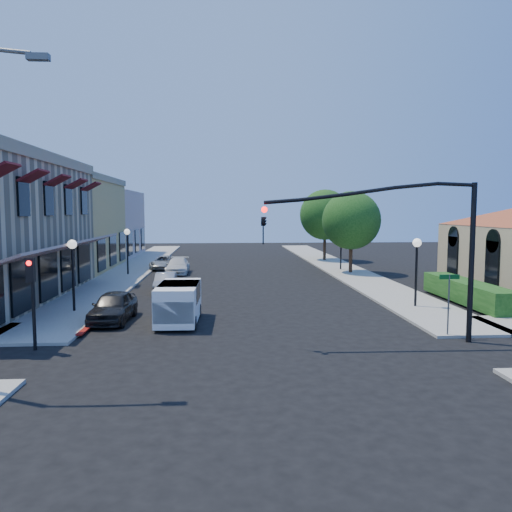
{
  "coord_description": "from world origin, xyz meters",
  "views": [
    {
      "loc": [
        -1.32,
        -16.43,
        4.97
      ],
      "look_at": [
        0.46,
        9.4,
        2.6
      ],
      "focal_mm": 35.0,
      "sensor_mm": 36.0,
      "label": 1
    }
  ],
  "objects": [
    {
      "name": "lamppost_left_far",
      "position": [
        -8.5,
        22.0,
        2.74
      ],
      "size": [
        0.44,
        0.44,
        3.57
      ],
      "color": "black",
      "rests_on": "ground"
    },
    {
      "name": "lamppost_right_far",
      "position": [
        8.5,
        24.0,
        2.74
      ],
      "size": [
        0.44,
        0.44,
        3.57
      ],
      "color": "black",
      "rests_on": "ground"
    },
    {
      "name": "signal_mast_arm",
      "position": [
        5.86,
        1.5,
        4.09
      ],
      "size": [
        8.01,
        0.39,
        6.0
      ],
      "color": "black",
      "rests_on": "ground"
    },
    {
      "name": "ground",
      "position": [
        0.0,
        0.0,
        0.0
      ],
      "size": [
        120.0,
        120.0,
        0.0
      ],
      "primitive_type": "plane",
      "color": "black",
      "rests_on": "ground"
    },
    {
      "name": "sidewalk_right",
      "position": [
        8.75,
        27.0,
        0.06
      ],
      "size": [
        3.5,
        50.0,
        0.12
      ],
      "primitive_type": "cube",
      "color": "gray",
      "rests_on": "ground"
    },
    {
      "name": "yellow_stucco_building",
      "position": [
        -15.5,
        26.0,
        3.8
      ],
      "size": [
        10.0,
        12.0,
        7.6
      ],
      "primitive_type": "cube",
      "color": "tan",
      "rests_on": "ground"
    },
    {
      "name": "parked_car_d",
      "position": [
        -6.2,
        26.0,
        0.57
      ],
      "size": [
        2.29,
        4.25,
        1.13
      ],
      "primitive_type": "imported",
      "rotation": [
        0.0,
        0.0,
        -0.1
      ],
      "color": "#919496",
      "rests_on": "ground"
    },
    {
      "name": "pink_stucco_building",
      "position": [
        -15.5,
        38.0,
        3.5
      ],
      "size": [
        10.0,
        12.0,
        7.0
      ],
      "primitive_type": "cube",
      "color": "#CCA79A",
      "rests_on": "ground"
    },
    {
      "name": "secondary_signal",
      "position": [
        -8.0,
        1.41,
        2.32
      ],
      "size": [
        0.28,
        0.42,
        3.32
      ],
      "color": "black",
      "rests_on": "ground"
    },
    {
      "name": "lamppost_left_near",
      "position": [
        -8.5,
        8.0,
        2.74
      ],
      "size": [
        0.44,
        0.44,
        3.57
      ],
      "color": "black",
      "rests_on": "ground"
    },
    {
      "name": "street_tree_a",
      "position": [
        8.8,
        22.0,
        4.19
      ],
      "size": [
        4.56,
        4.56,
        6.48
      ],
      "color": "#322014",
      "rests_on": "ground"
    },
    {
      "name": "sidewalk_left",
      "position": [
        -8.75,
        27.0,
        0.06
      ],
      "size": [
        3.5,
        50.0,
        0.12
      ],
      "primitive_type": "cube",
      "color": "gray",
      "rests_on": "ground"
    },
    {
      "name": "parked_car_b",
      "position": [
        -4.8,
        14.21,
        0.57
      ],
      "size": [
        1.29,
        3.47,
        1.13
      ],
      "primitive_type": "imported",
      "rotation": [
        0.0,
        0.0,
        0.03
      ],
      "color": "#9EA0A3",
      "rests_on": "ground"
    },
    {
      "name": "street_tree_b",
      "position": [
        8.8,
        32.0,
        4.54
      ],
      "size": [
        4.94,
        4.94,
        7.02
      ],
      "color": "#322014",
      "rests_on": "ground"
    },
    {
      "name": "street_name_sign",
      "position": [
        7.5,
        2.2,
        1.7
      ],
      "size": [
        0.8,
        0.06,
        2.5
      ],
      "color": "#595B5E",
      "rests_on": "ground"
    },
    {
      "name": "hedge",
      "position": [
        11.7,
        9.0,
        0.0
      ],
      "size": [
        1.4,
        8.0,
        1.1
      ],
      "primitive_type": "cube",
      "color": "#164213",
      "rests_on": "ground"
    },
    {
      "name": "parked_car_a",
      "position": [
        -6.2,
        6.0,
        0.68
      ],
      "size": [
        1.79,
        4.04,
        1.35
      ],
      "primitive_type": "imported",
      "rotation": [
        0.0,
        0.0,
        -0.05
      ],
      "color": "black",
      "rests_on": "ground"
    },
    {
      "name": "curb_red_strip",
      "position": [
        -6.9,
        8.0,
        0.0
      ],
      "size": [
        0.25,
        10.0,
        0.06
      ],
      "primitive_type": "cube",
      "color": "maroon",
      "rests_on": "ground"
    },
    {
      "name": "lamppost_right_near",
      "position": [
        8.5,
        8.0,
        2.74
      ],
      "size": [
        0.44,
        0.44,
        3.57
      ],
      "color": "black",
      "rests_on": "ground"
    },
    {
      "name": "parked_car_c",
      "position": [
        -4.8,
        22.98,
        0.61
      ],
      "size": [
        1.72,
        4.18,
        1.21
      ],
      "primitive_type": "imported",
      "rotation": [
        0.0,
        0.0,
        -0.0
      ],
      "color": "silver",
      "rests_on": "ground"
    },
    {
      "name": "white_van",
      "position": [
        -3.24,
        5.45,
        1.01
      ],
      "size": [
        1.84,
        3.97,
        1.74
      ],
      "color": "white",
      "rests_on": "ground"
    }
  ]
}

